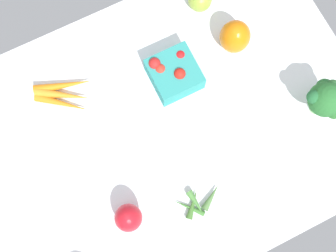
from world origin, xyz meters
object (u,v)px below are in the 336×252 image
(berry_basket, at_px, (174,73))
(carrot_bunch, at_px, (63,93))
(okra_pile, at_px, (199,202))
(bell_pepper_orange, at_px, (235,37))
(bell_pepper_red, at_px, (128,218))
(heirloom_tomato_green, at_px, (200,0))
(broccoli_head, at_px, (326,99))

(berry_basket, height_order, carrot_bunch, berry_basket)
(okra_pile, distance_m, berry_basket, 0.33)
(bell_pepper_orange, bearing_deg, bell_pepper_red, -146.52)
(heirloom_tomato_green, bearing_deg, carrot_bunch, -170.64)
(bell_pepper_orange, height_order, berry_basket, bell_pepper_orange)
(bell_pepper_red, xyz_separation_m, carrot_bunch, (-0.02, 0.36, -0.03))
(okra_pile, bearing_deg, berry_basket, 74.12)
(okra_pile, relative_size, broccoli_head, 0.99)
(broccoli_head, height_order, carrot_bunch, broccoli_head)
(heirloom_tomato_green, xyz_separation_m, broccoli_head, (0.13, -0.39, 0.05))
(heirloom_tomato_green, xyz_separation_m, okra_pile, (-0.25, -0.48, -0.02))
(broccoli_head, bearing_deg, heirloom_tomato_green, 108.91)
(broccoli_head, height_order, bell_pepper_red, broccoli_head)
(bell_pepper_orange, height_order, bell_pepper_red, bell_pepper_orange)
(bell_pepper_orange, bearing_deg, berry_basket, -175.59)
(broccoli_head, relative_size, carrot_bunch, 0.80)
(berry_basket, height_order, broccoli_head, broccoli_head)
(bell_pepper_orange, height_order, broccoli_head, broccoli_head)
(bell_pepper_orange, relative_size, heirloom_tomato_green, 1.55)
(heirloom_tomato_green, height_order, okra_pile, heirloom_tomato_green)
(okra_pile, distance_m, carrot_bunch, 0.45)
(broccoli_head, bearing_deg, berry_basket, 140.88)
(okra_pile, height_order, bell_pepper_red, bell_pepper_red)
(heirloom_tomato_green, bearing_deg, berry_basket, -135.14)
(bell_pepper_red, height_order, carrot_bunch, bell_pepper_red)
(broccoli_head, relative_size, bell_pepper_red, 1.54)
(carrot_bunch, bearing_deg, broccoli_head, -29.45)
(heirloom_tomato_green, height_order, berry_basket, berry_basket)
(bell_pepper_orange, bearing_deg, broccoli_head, -66.75)
(heirloom_tomato_green, bearing_deg, okra_pile, -117.53)
(bell_pepper_orange, distance_m, heirloom_tomato_green, 0.15)
(okra_pile, distance_m, broccoli_head, 0.40)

